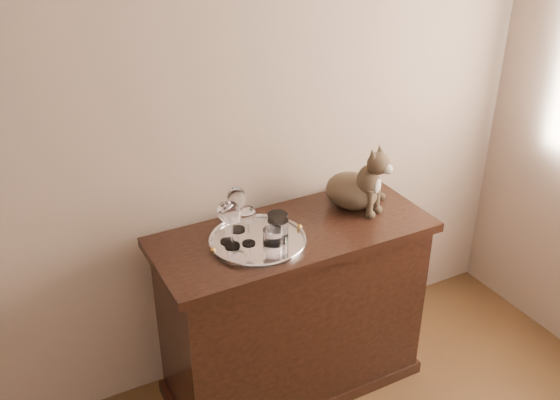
% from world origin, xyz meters
% --- Properties ---
extents(wall_back, '(4.00, 0.10, 2.70)m').
position_xyz_m(wall_back, '(0.00, 2.25, 1.35)').
color(wall_back, tan).
rests_on(wall_back, ground).
extents(sideboard, '(1.20, 0.50, 0.85)m').
position_xyz_m(sideboard, '(0.60, 1.94, 0.42)').
color(sideboard, black).
rests_on(sideboard, ground).
extents(tray, '(0.40, 0.40, 0.01)m').
position_xyz_m(tray, '(0.43, 1.93, 0.85)').
color(tray, silver).
rests_on(tray, sideboard).
extents(wine_glass_a, '(0.07, 0.07, 0.18)m').
position_xyz_m(wine_glass_a, '(0.31, 1.98, 0.95)').
color(wine_glass_a, white).
rests_on(wine_glass_a, tray).
extents(wine_glass_b, '(0.08, 0.08, 0.20)m').
position_xyz_m(wine_glass_b, '(0.39, 2.04, 0.96)').
color(wine_glass_b, white).
rests_on(wine_glass_b, tray).
extents(wine_glass_c, '(0.08, 0.08, 0.20)m').
position_xyz_m(wine_glass_c, '(0.32, 1.94, 0.96)').
color(wine_glass_c, white).
rests_on(wine_glass_c, tray).
extents(wine_glass_d, '(0.07, 0.07, 0.17)m').
position_xyz_m(wine_glass_d, '(0.38, 1.92, 0.95)').
color(wine_glass_d, silver).
rests_on(wine_glass_d, tray).
extents(tumbler_a, '(0.09, 0.09, 0.10)m').
position_xyz_m(tumbler_a, '(0.50, 1.89, 0.91)').
color(tumbler_a, silver).
rests_on(tumbler_a, tray).
extents(tumbler_b, '(0.08, 0.08, 0.09)m').
position_xyz_m(tumbler_b, '(0.45, 1.84, 0.90)').
color(tumbler_b, white).
rests_on(tumbler_b, tray).
extents(tumbler_c, '(0.09, 0.09, 0.10)m').
position_xyz_m(tumbler_c, '(0.52, 1.93, 0.91)').
color(tumbler_c, silver).
rests_on(tumbler_c, tray).
extents(cat, '(0.41, 0.40, 0.32)m').
position_xyz_m(cat, '(0.93, 2.00, 1.01)').
color(cat, '#4B3A2C').
rests_on(cat, sideboard).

